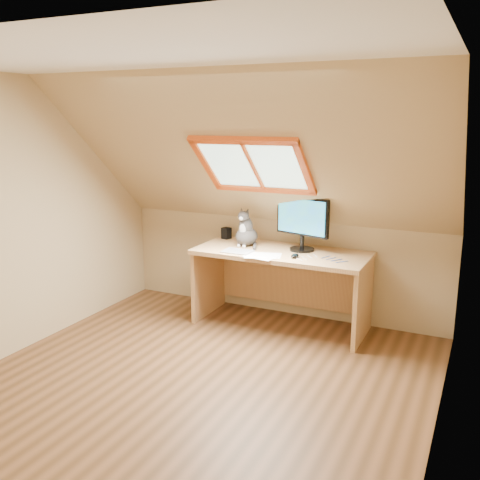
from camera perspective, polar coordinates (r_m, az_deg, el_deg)
The scene contains 10 objects.
ground at distance 4.37m, azimuth -4.41°, elevation -14.89°, with size 3.50×3.50×0.00m, color brown.
room_shell at distance 3.83m, azimuth -5.47°, elevation 3.75°, with size 3.52×3.52×2.41m.
desk at distance 5.33m, azimuth 4.68°, elevation -3.41°, with size 1.69×0.74×0.77m.
monitor at distance 5.18m, azimuth 6.68°, elevation 2.12°, with size 0.56×0.24×0.52m.
cat at distance 5.37m, azimuth 0.65°, elevation 0.86°, with size 0.24×0.28×0.40m.
desk_speaker at distance 5.70m, azimuth -1.47°, elevation 0.74°, with size 0.08×0.08×0.12m, color black.
graphics_tablet at distance 5.15m, azimuth -0.26°, elevation -1.22°, with size 0.28×0.20×0.01m, color #B2B2B7.
mouse at distance 4.97m, azimuth 5.88°, elevation -1.68°, with size 0.06×0.11×0.03m, color black.
papers at distance 5.00m, azimuth 2.65°, elevation -1.73°, with size 0.35×0.30×0.01m.
cables at distance 4.96m, azimuth 8.86°, elevation -1.97°, with size 0.51×0.26×0.01m.
Camera 1 is at (1.94, -3.34, 2.05)m, focal length 40.00 mm.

